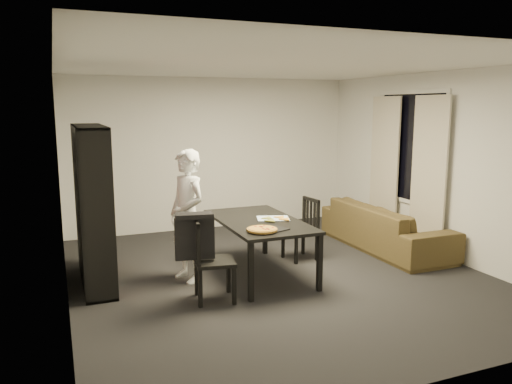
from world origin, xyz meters
name	(u,v)px	position (x,y,z in m)	size (l,w,h in m)	color
room	(278,174)	(0.00, 0.00, 1.30)	(5.01, 5.51, 2.61)	black
window_pane	(411,148)	(2.48, 0.60, 1.50)	(0.02, 1.40, 1.60)	black
window_frame	(410,148)	(2.48, 0.60, 1.50)	(0.03, 1.52, 1.72)	white
curtain_left	(429,175)	(2.40, 0.08, 1.15)	(0.03, 0.70, 2.25)	beige
curtain_right	(384,167)	(2.40, 1.12, 1.15)	(0.03, 0.70, 2.25)	beige
bookshelf	(93,205)	(-2.16, 0.60, 0.95)	(0.35, 1.50, 1.90)	black
dining_table	(259,225)	(-0.21, 0.11, 0.65)	(0.95, 1.70, 0.71)	black
chair_left	(206,255)	(-1.07, -0.48, 0.52)	(0.49, 0.49, 0.92)	black
chair_right	(305,224)	(0.65, 0.50, 0.49)	(0.44, 0.44, 0.86)	black
draped_jacket	(195,234)	(-1.20, -0.46, 0.76)	(0.43, 0.24, 0.51)	black
person	(187,216)	(-1.09, 0.24, 0.81)	(0.59, 0.39, 1.62)	white
baking_tray	(268,230)	(-0.31, -0.41, 0.72)	(0.40, 0.32, 0.01)	black
pepperoni_pizza	(262,229)	(-0.40, -0.45, 0.74)	(0.35, 0.35, 0.03)	olive
kitchen_towel	(273,218)	(-0.02, 0.11, 0.71)	(0.40, 0.30, 0.01)	white
pizza_slices	(276,219)	(-0.01, 0.03, 0.72)	(0.37, 0.31, 0.01)	#C5803D
sofa	(385,227)	(2.01, 0.49, 0.33)	(2.29, 0.89, 0.67)	#393017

